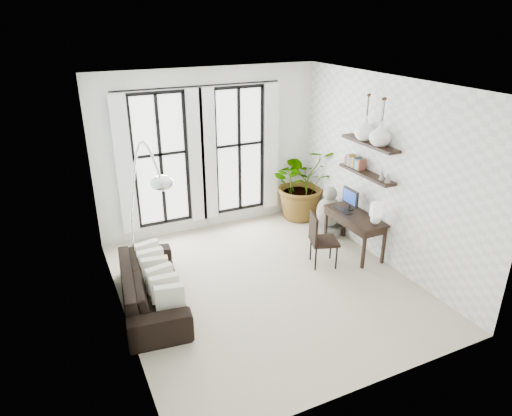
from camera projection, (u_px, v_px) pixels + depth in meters
floor at (266, 284)px, 7.48m from camera, size 5.00×5.00×0.00m
ceiling at (268, 84)px, 6.22m from camera, size 5.00×5.00×0.00m
wall_left at (113, 220)px, 5.97m from camera, size 0.00×5.00×5.00m
wall_right at (386, 173)px, 7.73m from camera, size 0.00×5.00×5.00m
wall_back at (210, 151)px, 8.93m from camera, size 4.50×0.00×4.50m
windows at (202, 156)px, 8.80m from camera, size 3.26×0.13×2.65m
wall_shelves at (366, 161)px, 7.92m from camera, size 0.25×1.30×0.60m
sofa at (152, 286)px, 6.85m from camera, size 1.11×2.27×0.64m
throw_pillows at (157, 274)px, 6.82m from camera, size 0.40×1.52×0.40m
plant at (303, 182)px, 9.66m from camera, size 1.50×1.31×1.60m
desk at (357, 218)px, 8.19m from camera, size 0.54×1.27×1.14m
desk_chair at (319, 237)px, 7.85m from camera, size 0.58×0.58×0.96m
arc_lamp at (144, 181)px, 6.57m from camera, size 0.75×0.95×2.47m
buddha at (329, 214)px, 9.06m from camera, size 0.55×0.55×0.99m
vase_a at (380, 134)px, 7.47m from camera, size 0.37×0.37×0.38m
vase_b at (365, 129)px, 7.80m from camera, size 0.37×0.37×0.38m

